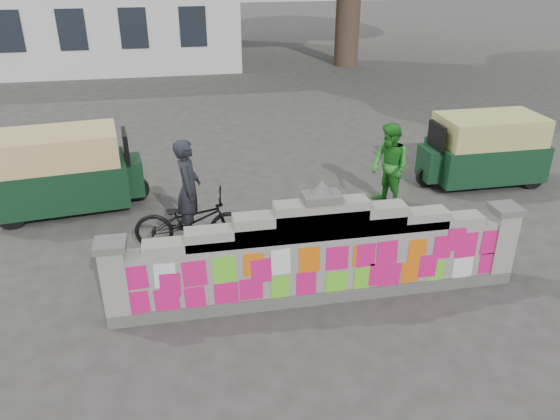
# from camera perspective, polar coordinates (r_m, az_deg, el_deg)

# --- Properties ---
(ground) EXTENTS (100.00, 100.00, 0.00)m
(ground) POSITION_cam_1_polar(r_m,az_deg,el_deg) (8.77, 4.00, -9.08)
(ground) COLOR #383533
(ground) RESTS_ON ground
(parapet_wall) EXTENTS (6.48, 0.44, 2.01)m
(parapet_wall) POSITION_cam_1_polar(r_m,az_deg,el_deg) (8.35, 4.16, -4.88)
(parapet_wall) COLOR #4C4C49
(parapet_wall) RESTS_ON ground
(cyclist_bike) EXTENTS (2.11, 0.92, 1.07)m
(cyclist_bike) POSITION_cam_1_polar(r_m,az_deg,el_deg) (9.99, -9.28, -1.11)
(cyclist_bike) COLOR black
(cyclist_bike) RESTS_ON ground
(cyclist_rider) EXTENTS (0.50, 0.71, 1.82)m
(cyclist_rider) POSITION_cam_1_polar(r_m,az_deg,el_deg) (9.83, -9.43, 0.83)
(cyclist_rider) COLOR black
(cyclist_rider) RESTS_ON ground
(pedestrian) EXTENTS (0.90, 1.03, 1.80)m
(pedestrian) POSITION_cam_1_polar(r_m,az_deg,el_deg) (11.55, 11.36, 4.50)
(pedestrian) COLOR #268925
(pedestrian) RESTS_ON ground
(rickshaw_left) EXTENTS (3.11, 1.72, 1.68)m
(rickshaw_left) POSITION_cam_1_polar(r_m,az_deg,el_deg) (12.05, -21.65, 3.89)
(rickshaw_left) COLOR #11331B
(rickshaw_left) RESTS_ON ground
(rickshaw_right) EXTENTS (2.89, 1.35, 1.60)m
(rickshaw_right) POSITION_cam_1_polar(r_m,az_deg,el_deg) (13.40, 20.52, 6.01)
(rickshaw_right) COLOR #11341D
(rickshaw_right) RESTS_ON ground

